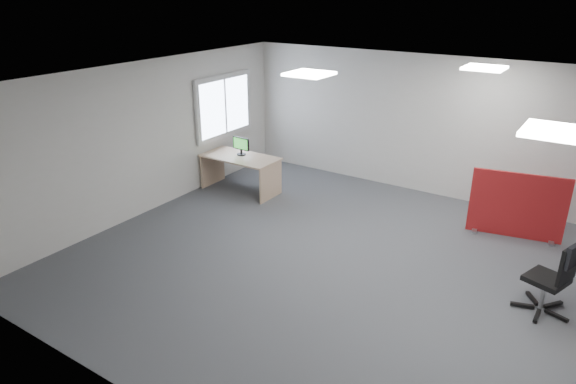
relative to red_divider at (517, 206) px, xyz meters
The scene contains 11 objects.
floor 2.79m from the red_divider, 119.22° to the right, with size 9.00×9.00×0.00m, color #4B4D52.
ceiling 3.49m from the red_divider, 119.22° to the right, with size 9.00×7.00×0.02m, color white.
wall_back 1.92m from the red_divider, 140.37° to the left, with size 9.00×0.02×2.70m, color silver.
wall_front 6.10m from the red_divider, 102.80° to the right, with size 9.00×0.02×2.70m, color silver.
wall_left 6.36m from the red_divider, 157.72° to the right, with size 0.02×7.00×2.70m, color silver.
window 5.87m from the red_divider, behind, with size 0.06×1.70×1.30m.
ceiling_lights 2.92m from the red_divider, 120.22° to the right, with size 4.10×4.10×0.04m.
red_divider is the anchor object (origin of this frame).
second_desk 5.09m from the red_divider, behind, with size 1.54×0.77×0.73m.
monitor_second 5.13m from the red_divider, behind, with size 0.39×0.18×0.36m.
office_chair 2.22m from the red_divider, 67.62° to the right, with size 0.70×0.67×1.04m.
Camera 1 is at (2.42, -6.02, 3.89)m, focal length 32.00 mm.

